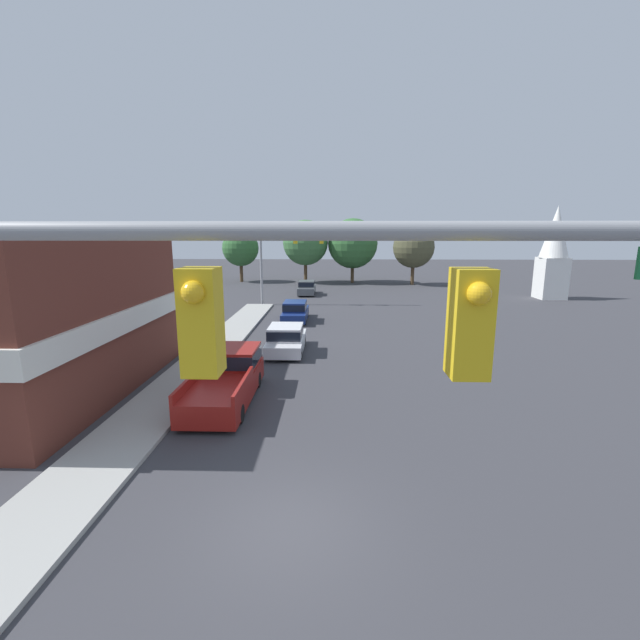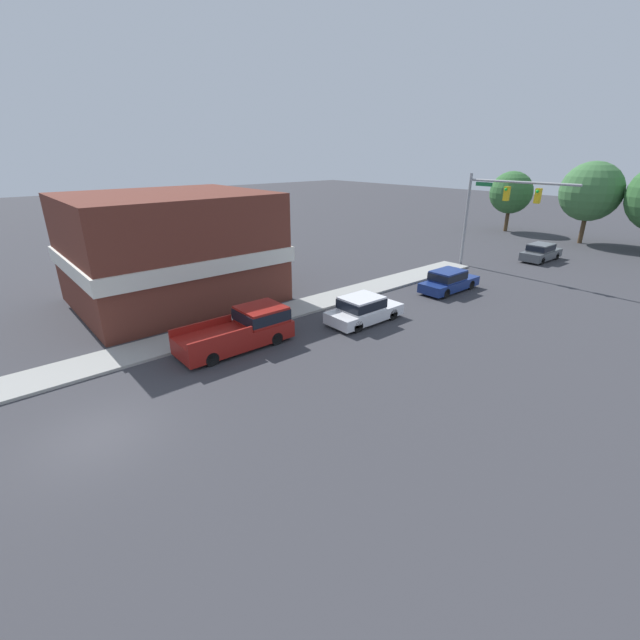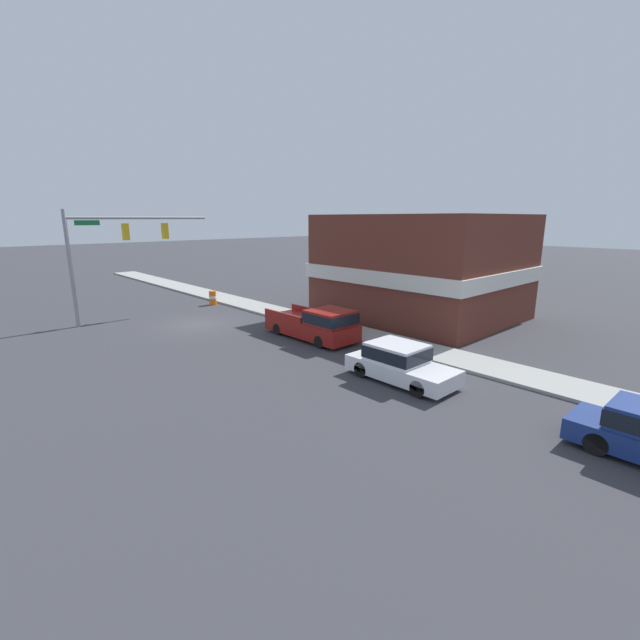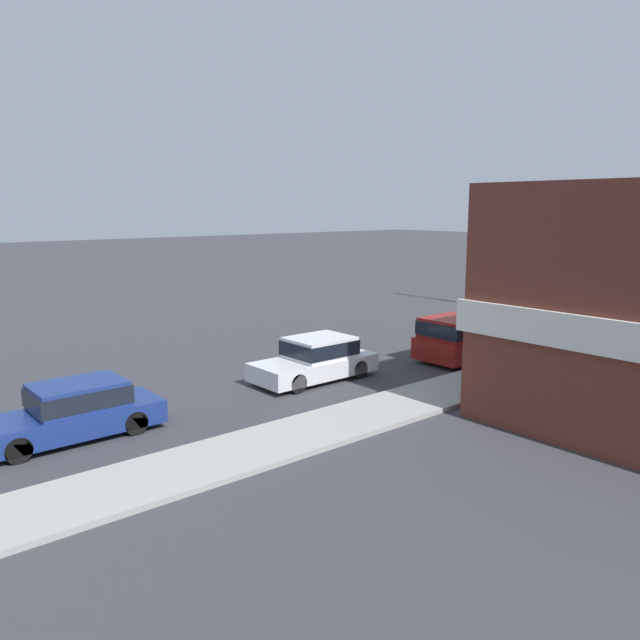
{
  "view_description": "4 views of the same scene",
  "coord_description": "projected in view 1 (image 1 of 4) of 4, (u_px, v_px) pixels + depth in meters",
  "views": [
    {
      "loc": [
        0.96,
        -8.44,
        6.52
      ],
      "look_at": [
        0.36,
        11.33,
        2.48
      ],
      "focal_mm": 24.0,
      "sensor_mm": 36.0,
      "label": 1
    },
    {
      "loc": [
        14.13,
        -1.99,
        9.07
      ],
      "look_at": [
        1.45,
        8.7,
        2.51
      ],
      "focal_mm": 24.0,
      "sensor_mm": 36.0,
      "label": 2
    },
    {
      "loc": [
        12.02,
        24.47,
        6.5
      ],
      "look_at": [
        0.36,
        11.83,
        2.41
      ],
      "focal_mm": 24.0,
      "sensor_mm": 36.0,
      "label": 3
    },
    {
      "loc": [
        -18.19,
        28.34,
        6.1
      ],
      "look_at": [
        -0.38,
        13.26,
        1.86
      ],
      "focal_mm": 35.0,
      "sensor_mm": 36.0,
      "label": 4
    }
  ],
  "objects": [
    {
      "name": "backdrop_tree_left_mid",
      "position": [
        305.0,
        243.0,
        55.93
      ],
      "size": [
        5.9,
        5.9,
        8.22
      ],
      "color": "#4C3823",
      "rests_on": "ground"
    },
    {
      "name": "car_second_ahead",
      "position": [
        295.0,
        311.0,
        32.13
      ],
      "size": [
        1.77,
        4.8,
        1.51
      ],
      "color": "black",
      "rests_on": "ground"
    },
    {
      "name": "near_signal_assembly",
      "position": [
        521.0,
        374.0,
        4.15
      ],
      "size": [
        9.06,
        0.49,
        7.04
      ],
      "color": "gray",
      "rests_on": "ground"
    },
    {
      "name": "far_signal_assembly",
      "position": [
        289.0,
        245.0,
        38.43
      ],
      "size": [
        8.36,
        0.49,
        7.46
      ],
      "color": "gray",
      "rests_on": "ground"
    },
    {
      "name": "corner_brick_building",
      "position": [
        2.0,
        314.0,
        17.16
      ],
      "size": [
        10.21,
        11.81,
        6.75
      ],
      "color": "brown",
      "rests_on": "ground"
    },
    {
      "name": "church_steeple",
      "position": [
        554.0,
        251.0,
        42.34
      ],
      "size": [
        2.72,
        2.72,
        9.14
      ],
      "color": "white",
      "rests_on": "ground"
    },
    {
      "name": "backdrop_tree_right_mid",
      "position": [
        414.0,
        247.0,
        53.87
      ],
      "size": [
        5.18,
        5.18,
        7.33
      ],
      "color": "#4C3823",
      "rests_on": "ground"
    },
    {
      "name": "sidewalk_curb",
      "position": [
        40.0,
        521.0,
        9.76
      ],
      "size": [
        2.4,
        60.0,
        0.14
      ],
      "color": "#9E9E99",
      "rests_on": "ground"
    },
    {
      "name": "car_distant",
      "position": [
        307.0,
        287.0,
        45.85
      ],
      "size": [
        1.75,
        4.63,
        1.51
      ],
      "color": "black",
      "rests_on": "ground"
    },
    {
      "name": "ground_plane",
      "position": [
        289.0,
        529.0,
        9.6
      ],
      "size": [
        200.0,
        200.0,
        0.0
      ],
      "primitive_type": "plane",
      "color": "#38383D"
    },
    {
      "name": "pickup_truck_parked",
      "position": [
        228.0,
        376.0,
        17.08
      ],
      "size": [
        2.14,
        5.71,
        1.81
      ],
      "color": "black",
      "rests_on": "ground"
    },
    {
      "name": "backdrop_tree_left_far",
      "position": [
        241.0,
        248.0,
        57.2
      ],
      "size": [
        4.85,
        4.85,
        6.96
      ],
      "color": "#4C3823",
      "rests_on": "ground"
    },
    {
      "name": "backdrop_tree_center",
      "position": [
        353.0,
        244.0,
        56.21
      ],
      "size": [
        6.53,
        6.53,
        8.42
      ],
      "color": "#4C3823",
      "rests_on": "ground"
    },
    {
      "name": "car_lead",
      "position": [
        286.0,
        338.0,
        23.67
      ],
      "size": [
        1.94,
        4.57,
        1.53
      ],
      "color": "black",
      "rests_on": "ground"
    }
  ]
}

